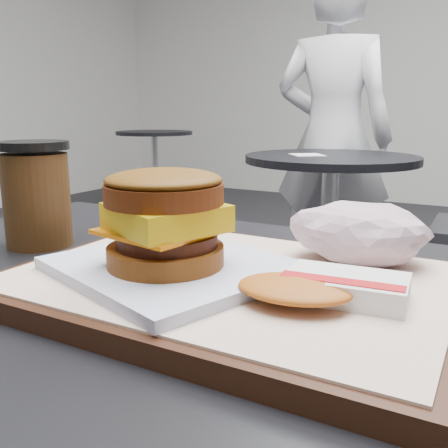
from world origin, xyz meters
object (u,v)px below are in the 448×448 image
neighbor_table (329,204)px  patron (332,138)px  breakfast_sandwich (167,231)px  crumpled_wrapper (358,232)px  hash_brown (323,288)px  coffee_cup (37,195)px  serving_tray (231,284)px

neighbor_table → patron: (-0.13, 0.44, 0.24)m
breakfast_sandwich → crumpled_wrapper: (0.13, 0.12, -0.01)m
hash_brown → neighbor_table: bearing=106.8°
breakfast_sandwich → coffee_cup: bearing=164.6°
hash_brown → crumpled_wrapper: crumpled_wrapper is taller
breakfast_sandwich → crumpled_wrapper: 0.18m
hash_brown → coffee_cup: bearing=171.0°
breakfast_sandwich → patron: size_ratio=0.15×
crumpled_wrapper → coffee_cup: (-0.37, -0.06, 0.01)m
coffee_cup → neighbor_table: 1.62m
serving_tray → neighbor_table: serving_tray is taller
coffee_cup → neighbor_table: (-0.13, 1.59, -0.28)m
hash_brown → neighbor_table: 1.74m
hash_brown → crumpled_wrapper: size_ratio=0.98×
breakfast_sandwich → hash_brown: size_ratio=1.88×
serving_tray → coffee_cup: bearing=172.7°
breakfast_sandwich → patron: patron is taller
crumpled_wrapper → neighbor_table: crumpled_wrapper is taller
serving_tray → neighbor_table: (-0.41, 1.62, -0.23)m
serving_tray → crumpled_wrapper: bearing=47.0°
crumpled_wrapper → patron: patron is taller
coffee_cup → neighbor_table: coffee_cup is taller
serving_tray → breakfast_sandwich: size_ratio=1.62×
serving_tray → breakfast_sandwich: bearing=-148.0°
serving_tray → breakfast_sandwich: breakfast_sandwich is taller
serving_tray → crumpled_wrapper: size_ratio=2.99×
neighbor_table → patron: patron is taller
hash_brown → patron: size_ratio=0.08×
serving_tray → crumpled_wrapper: 0.13m
coffee_cup → neighbor_table: bearing=94.5°
coffee_cup → neighbor_table: size_ratio=0.17×
breakfast_sandwich → hash_brown: breakfast_sandwich is taller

